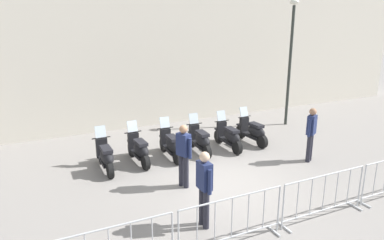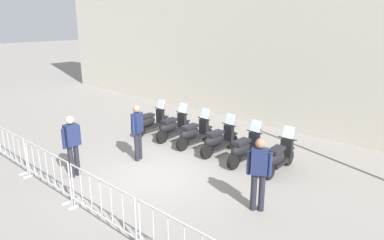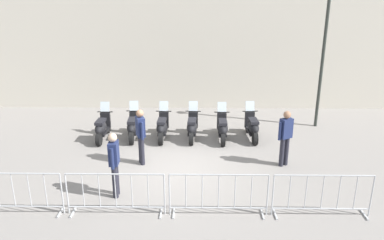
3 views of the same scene
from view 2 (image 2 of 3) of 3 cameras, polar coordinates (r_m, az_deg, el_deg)
name	(u,v)px [view 2 (image 2 of 3)]	position (r m, az deg, el deg)	size (l,w,h in m)	color
ground_plane	(152,172)	(10.14, -6.60, -8.45)	(120.00, 120.00, 0.00)	gray
motorcycle_0	(150,122)	(13.26, -6.85, -0.36)	(0.56, 1.72, 1.24)	black
motorcycle_1	(172,127)	(12.59, -3.21, -1.17)	(0.56, 1.72, 1.24)	black
motorcycle_2	(194,134)	(11.87, 0.26, -2.23)	(0.56, 1.72, 1.24)	black
motorcycle_3	(218,141)	(11.24, 4.32, -3.37)	(0.56, 1.72, 1.24)	black
motorcycle_4	(244,149)	(10.58, 8.56, -4.77)	(0.56, 1.72, 1.24)	black
motorcycle_5	(278,157)	(10.18, 13.94, -5.95)	(0.56, 1.73, 1.24)	black
barrier_segment_0	(9,147)	(11.80, -27.70, -3.90)	(2.33, 0.44, 1.07)	#B2B5B7
barrier_segment_1	(47,169)	(9.68, -22.62, -7.47)	(2.33, 0.44, 1.07)	#B2B5B7
barrier_segment_2	(101,202)	(7.74, -14.66, -12.81)	(2.33, 0.44, 1.07)	#B2B5B7
officer_near_row_end	(137,130)	(10.71, -8.90, -1.55)	(0.34, 0.52, 1.73)	#23232D
officer_mid_plaza	(72,143)	(10.02, -19.01, -3.53)	(0.23, 0.55, 1.73)	#23232D
officer_by_barriers	(259,171)	(7.94, 10.87, -8.11)	(0.49, 0.37, 1.73)	#23232D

